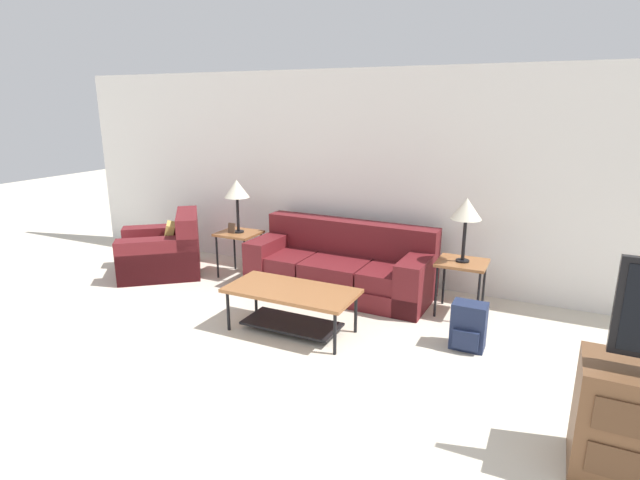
% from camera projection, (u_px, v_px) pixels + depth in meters
% --- Properties ---
extents(wall_back, '(9.15, 0.06, 2.60)m').
position_uv_depth(wall_back, '(372.00, 178.00, 6.16)').
color(wall_back, white).
rests_on(wall_back, ground_plane).
extents(couch, '(2.19, 0.92, 0.82)m').
position_uv_depth(couch, '(341.00, 267.00, 5.95)').
color(couch, maroon).
rests_on(couch, ground_plane).
extents(armchair, '(1.38, 1.37, 0.80)m').
position_uv_depth(armchair, '(164.00, 252.00, 6.62)').
color(armchair, maroon).
rests_on(armchair, ground_plane).
extents(coffee_table, '(1.28, 0.62, 0.45)m').
position_uv_depth(coffee_table, '(291.00, 300.00, 4.88)').
color(coffee_table, '#935B33').
rests_on(coffee_table, ground_plane).
extents(side_table_left, '(0.51, 0.46, 0.59)m').
position_uv_depth(side_table_left, '(239.00, 237.00, 6.44)').
color(side_table_left, '#935B33').
rests_on(side_table_left, ground_plane).
extents(side_table_right, '(0.51, 0.46, 0.59)m').
position_uv_depth(side_table_right, '(462.00, 267.00, 5.25)').
color(side_table_right, '#935B33').
rests_on(side_table_right, ground_plane).
extents(table_lamp_left, '(0.32, 0.32, 0.68)m').
position_uv_depth(table_lamp_left, '(237.00, 190.00, 6.27)').
color(table_lamp_left, black).
rests_on(table_lamp_left, side_table_left).
extents(table_lamp_right, '(0.32, 0.32, 0.68)m').
position_uv_depth(table_lamp_right, '(466.00, 210.00, 5.09)').
color(table_lamp_right, black).
rests_on(table_lamp_right, side_table_right).
extents(backpack, '(0.31, 0.29, 0.44)m').
position_uv_depth(backpack, '(468.00, 327.00, 4.57)').
color(backpack, '#1E2847').
rests_on(backpack, ground_plane).
extents(picture_frame, '(0.10, 0.04, 0.13)m').
position_uv_depth(picture_frame, '(232.00, 228.00, 6.36)').
color(picture_frame, '#4C3828').
rests_on(picture_frame, side_table_left).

